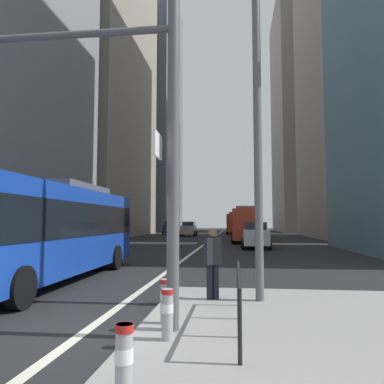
{
  "coord_description": "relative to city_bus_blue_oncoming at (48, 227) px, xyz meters",
  "views": [
    {
      "loc": [
        2.77,
        -6.73,
        2.03
      ],
      "look_at": [
        -1.05,
        25.55,
        4.55
      ],
      "focal_mm": 34.99,
      "sensor_mm": 36.0,
      "label": 1
    }
  ],
  "objects": [
    {
      "name": "ground_plane",
      "position": [
        3.43,
        14.96,
        -1.84
      ],
      "size": [
        160.0,
        160.0,
        0.0
      ],
      "primitive_type": "plane",
      "color": "black"
    },
    {
      "name": "lane_centre_line",
      "position": [
        3.43,
        24.96,
        -1.83
      ],
      "size": [
        0.2,
        80.0,
        0.01
      ],
      "primitive_type": "cube",
      "color": "beige",
      "rests_on": "ground"
    },
    {
      "name": "office_tower_left_mid",
      "position": [
        -12.57,
        37.71,
        19.61
      ],
      "size": [
        10.72,
        23.97,
        42.9
      ],
      "primitive_type": "cube",
      "color": "gray",
      "rests_on": "ground"
    },
    {
      "name": "office_tower_left_far",
      "position": [
        -12.57,
        66.31,
        24.11
      ],
      "size": [
        11.9,
        21.41,
        51.88
      ],
      "primitive_type": "cube",
      "color": "slate",
      "rests_on": "ground"
    },
    {
      "name": "office_tower_right_mid",
      "position": [
        20.43,
        35.1,
        22.32
      ],
      "size": [
        10.14,
        22.44,
        48.3
      ],
      "primitive_type": "cube",
      "color": "gray",
      "rests_on": "ground"
    },
    {
      "name": "office_tower_right_far",
      "position": [
        20.43,
        62.34,
        20.66
      ],
      "size": [
        12.48,
        20.84,
        45.0
      ],
      "primitive_type": "cube",
      "color": "gray",
      "rests_on": "ground"
    },
    {
      "name": "city_bus_blue_oncoming",
      "position": [
        0.0,
        0.0,
        0.0
      ],
      "size": [
        2.83,
        11.2,
        3.4
      ],
      "color": "#14389E",
      "rests_on": "ground"
    },
    {
      "name": "city_bus_red_receding",
      "position": [
        7.03,
        25.82,
        -0.0
      ],
      "size": [
        2.8,
        10.61,
        3.4
      ],
      "color": "red",
      "rests_on": "ground"
    },
    {
      "name": "city_bus_red_distant",
      "position": [
        5.99,
        49.41,
        0.0
      ],
      "size": [
        2.74,
        11.47,
        3.4
      ],
      "color": "red",
      "rests_on": "ground"
    },
    {
      "name": "car_oncoming_mid",
      "position": [
        -0.13,
        37.95,
        -0.85
      ],
      "size": [
        2.05,
        4.07,
        1.94
      ],
      "color": "#B2A899",
      "rests_on": "ground"
    },
    {
      "name": "car_receding_near",
      "position": [
        7.03,
        38.6,
        -0.85
      ],
      "size": [
        2.07,
        4.43,
        1.94
      ],
      "color": "black",
      "rests_on": "ground"
    },
    {
      "name": "car_receding_far",
      "position": [
        7.57,
        16.27,
        -0.85
      ],
      "size": [
        2.07,
        4.31,
        1.94
      ],
      "color": "silver",
      "rests_on": "ground"
    },
    {
      "name": "car_oncoming_far",
      "position": [
        -3.8,
        44.76,
        -0.85
      ],
      "size": [
        2.17,
        4.22,
        1.94
      ],
      "color": "#232838",
      "rests_on": "ground"
    },
    {
      "name": "traffic_signal_gantry",
      "position": [
        3.14,
        -5.26,
        2.26
      ],
      "size": [
        5.89,
        0.65,
        6.0
      ],
      "color": "#515156",
      "rests_on": "median_island"
    },
    {
      "name": "street_lamp_post",
      "position": [
        6.73,
        -2.65,
        3.45
      ],
      "size": [
        5.5,
        0.32,
        8.0
      ],
      "color": "#56565B",
      "rests_on": "median_island"
    },
    {
      "name": "bollard_left",
      "position": [
        5.04,
        -7.95,
        -1.23
      ],
      "size": [
        0.2,
        0.2,
        0.82
      ],
      "color": "#99999E",
      "rests_on": "median_island"
    },
    {
      "name": "bollard_right",
      "position": [
        5.09,
        -5.79,
        -1.24
      ],
      "size": [
        0.2,
        0.2,
        0.79
      ],
      "color": "#99999E",
      "rests_on": "median_island"
    },
    {
      "name": "bollard_back",
      "position": [
        4.88,
        -4.85,
        -1.24
      ],
      "size": [
        0.2,
        0.2,
        0.8
      ],
      "color": "#99999E",
      "rests_on": "median_island"
    },
    {
      "name": "pedestrian_railing",
      "position": [
        6.23,
        -4.95,
        -0.98
      ],
      "size": [
        0.06,
        3.51,
        0.98
      ],
      "color": "black",
      "rests_on": "median_island"
    },
    {
      "name": "pedestrian_waiting",
      "position": [
        5.62,
        -2.63,
        -0.74
      ],
      "size": [
        0.45,
        0.38,
        1.7
      ],
      "color": "black",
      "rests_on": "median_island"
    }
  ]
}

